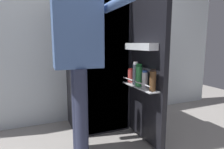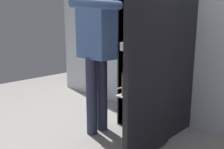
% 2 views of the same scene
% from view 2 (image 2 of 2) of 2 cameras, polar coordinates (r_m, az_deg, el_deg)
% --- Properties ---
extents(ground_plane, '(6.69, 6.69, 0.00)m').
position_cam_2_polar(ground_plane, '(2.70, 2.72, -15.05)').
color(ground_plane, gray).
extents(kitchen_wall, '(4.40, 0.10, 2.57)m').
position_cam_2_polar(kitchen_wall, '(3.10, 14.11, 12.84)').
color(kitchen_wall, silver).
rests_on(kitchen_wall, ground_plane).
extents(refrigerator, '(0.72, 1.21, 1.80)m').
position_cam_2_polar(refrigerator, '(2.77, 10.05, 5.08)').
color(refrigerator, black).
rests_on(refrigerator, ground_plane).
extents(person, '(0.54, 0.76, 1.70)m').
position_cam_2_polar(person, '(2.62, -3.57, 7.62)').
color(person, '#2D334C').
rests_on(person, ground_plane).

